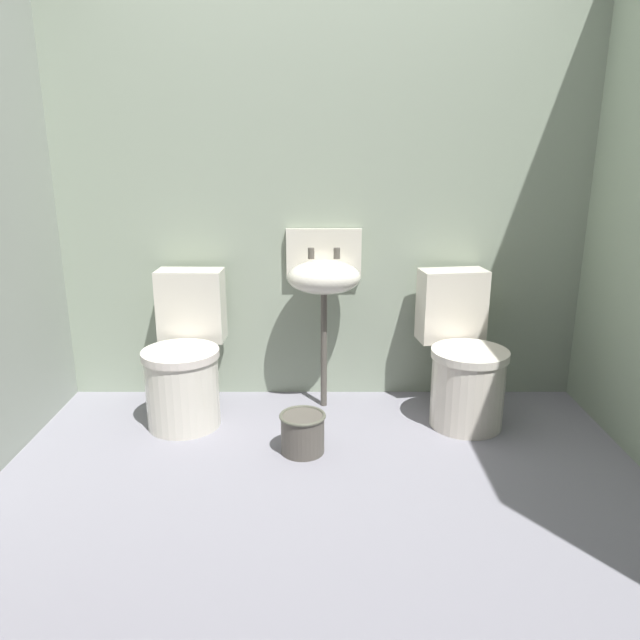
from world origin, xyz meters
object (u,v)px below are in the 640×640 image
(toilet_right, at_px, (460,362))
(bucket, at_px, (300,432))
(toilet_left, at_px, (183,362))
(sink, at_px, (321,275))

(toilet_right, bearing_deg, bucket, 15.99)
(toilet_left, distance_m, toilet_right, 1.48)
(sink, height_order, bucket, sink)
(toilet_left, bearing_deg, sink, -164.42)
(toilet_left, relative_size, toilet_right, 1.00)
(bucket, bearing_deg, toilet_right, 24.48)
(toilet_right, distance_m, bucket, 0.96)
(toilet_right, height_order, bucket, toilet_right)
(sink, bearing_deg, bucket, -100.42)
(toilet_left, relative_size, sink, 0.79)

